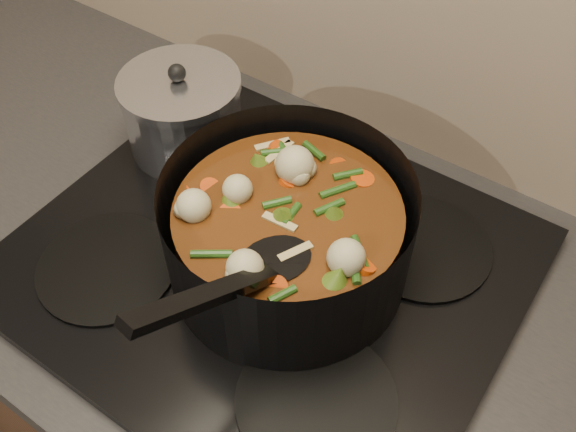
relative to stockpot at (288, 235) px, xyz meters
The scene contains 4 objects.
counter 0.54m from the stockpot, behind, with size 2.64×0.64×0.91m.
stovetop 0.08m from the stockpot, behind, with size 0.62×0.54×0.03m.
stockpot is the anchor object (origin of this frame).
saucepan 0.28m from the stockpot, 157.26° to the left, with size 0.18×0.18×0.14m.
Camera 1 is at (0.31, 1.53, 1.60)m, focal length 40.00 mm.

